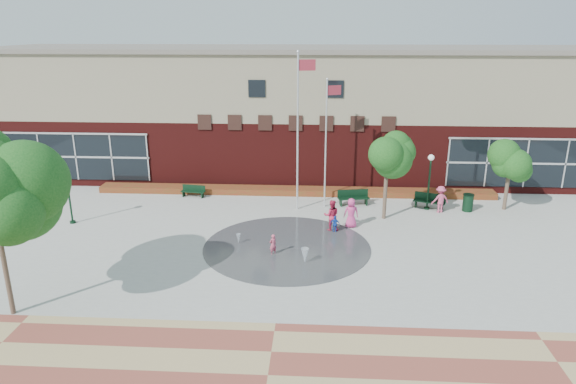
# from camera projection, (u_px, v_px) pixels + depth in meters

# --- Properties ---
(ground) EXTENTS (120.00, 120.00, 0.00)m
(ground) POSITION_uv_depth(u_px,v_px,m) (283.00, 275.00, 22.96)
(ground) COLOR #666056
(ground) RESTS_ON ground
(plaza_concrete) EXTENTS (46.00, 18.00, 0.01)m
(plaza_concrete) POSITION_uv_depth(u_px,v_px,m) (288.00, 239.00, 26.76)
(plaza_concrete) COLOR #A8A8A0
(plaza_concrete) RESTS_ON ground
(paver_band) EXTENTS (46.00, 6.00, 0.01)m
(paver_band) POSITION_uv_depth(u_px,v_px,m) (268.00, 376.00, 16.31)
(paver_band) COLOR #964738
(paver_band) RESTS_ON ground
(splash_pad) EXTENTS (8.40, 8.40, 0.01)m
(splash_pad) POSITION_uv_depth(u_px,v_px,m) (287.00, 247.00, 25.81)
(splash_pad) COLOR #383A3D
(splash_pad) RESTS_ON ground
(library_building) EXTENTS (44.40, 10.40, 9.20)m
(library_building) POSITION_uv_depth(u_px,v_px,m) (299.00, 110.00, 38.13)
(library_building) COLOR #4B110F
(library_building) RESTS_ON ground
(flower_bed) EXTENTS (26.00, 1.20, 0.40)m
(flower_bed) POSITION_uv_depth(u_px,v_px,m) (295.00, 194.00, 33.98)
(flower_bed) COLOR #A90917
(flower_bed) RESTS_ON ground
(flagpole_left) EXTENTS (1.07, 0.34, 9.35)m
(flagpole_left) POSITION_uv_depth(u_px,v_px,m) (299.00, 124.00, 29.60)
(flagpole_left) COLOR silver
(flagpole_left) RESTS_ON ground
(flagpole_right) EXTENTS (0.90, 0.43, 7.80)m
(flagpole_right) POSITION_uv_depth(u_px,v_px,m) (327.00, 137.00, 30.27)
(flagpole_right) COLOR silver
(flagpole_right) RESTS_ON ground
(lamp_left) EXTENTS (0.35, 0.35, 3.32)m
(lamp_left) POSITION_uv_depth(u_px,v_px,m) (68.00, 188.00, 28.31)
(lamp_left) COLOR black
(lamp_left) RESTS_ON ground
(lamp_right) EXTENTS (0.36, 0.36, 3.43)m
(lamp_right) POSITION_uv_depth(u_px,v_px,m) (430.00, 176.00, 30.48)
(lamp_right) COLOR black
(lamp_right) RESTS_ON ground
(bench_left) EXTENTS (1.60, 0.66, 0.78)m
(bench_left) POSITION_uv_depth(u_px,v_px,m) (193.00, 193.00, 33.31)
(bench_left) COLOR black
(bench_left) RESTS_ON ground
(bench_mid) EXTENTS (1.99, 0.87, 0.97)m
(bench_mid) POSITION_uv_depth(u_px,v_px,m) (353.00, 201.00, 31.75)
(bench_mid) COLOR black
(bench_mid) RESTS_ON ground
(bench_right) EXTENTS (1.94, 1.18, 0.95)m
(bench_right) POSITION_uv_depth(u_px,v_px,m) (429.00, 204.00, 31.15)
(bench_right) COLOR black
(bench_right) RESTS_ON ground
(trash_can) EXTENTS (0.65, 0.65, 1.07)m
(trash_can) POSITION_uv_depth(u_px,v_px,m) (468.00, 203.00, 30.67)
(trash_can) COLOR black
(trash_can) RESTS_ON ground
(tree_mid) EXTENTS (3.06, 3.06, 5.16)m
(tree_mid) POSITION_uv_depth(u_px,v_px,m) (388.00, 155.00, 28.50)
(tree_mid) COLOR #4D3B2E
(tree_mid) RESTS_ON ground
(tree_small_right) EXTENTS (2.42, 2.42, 4.13)m
(tree_small_right) POSITION_uv_depth(u_px,v_px,m) (510.00, 161.00, 30.19)
(tree_small_right) COLOR #4D3B2E
(tree_small_right) RESTS_ON ground
(water_jet_a) EXTENTS (0.38, 0.38, 0.73)m
(water_jet_a) POSITION_uv_depth(u_px,v_px,m) (305.00, 264.00, 24.02)
(water_jet_a) COLOR white
(water_jet_a) RESTS_ON ground
(water_jet_b) EXTENTS (0.23, 0.23, 0.51)m
(water_jet_b) POSITION_uv_depth(u_px,v_px,m) (239.00, 244.00, 26.20)
(water_jet_b) COLOR white
(water_jet_b) RESTS_ON ground
(child_splash) EXTENTS (0.46, 0.44, 1.06)m
(child_splash) POSITION_uv_depth(u_px,v_px,m) (273.00, 245.00, 24.81)
(child_splash) COLOR #CD4E6A
(child_splash) RESTS_ON ground
(adult_red) EXTENTS (0.90, 0.73, 1.74)m
(adult_red) POSITION_uv_depth(u_px,v_px,m) (331.00, 215.00, 27.68)
(adult_red) COLOR #C6254A
(adult_red) RESTS_ON ground
(adult_pink) EXTENTS (0.85, 0.59, 1.66)m
(adult_pink) POSITION_uv_depth(u_px,v_px,m) (351.00, 213.00, 28.14)
(adult_pink) COLOR #DD3D86
(adult_pink) RESTS_ON ground
(child_blue) EXTENTS (0.59, 0.33, 0.94)m
(child_blue) POSITION_uv_depth(u_px,v_px,m) (335.00, 224.00, 27.53)
(child_blue) COLOR blue
(child_blue) RESTS_ON ground
(person_bench) EXTENTS (1.17, 0.84, 1.64)m
(person_bench) POSITION_uv_depth(u_px,v_px,m) (440.00, 199.00, 30.39)
(person_bench) COLOR #D74B76
(person_bench) RESTS_ON ground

